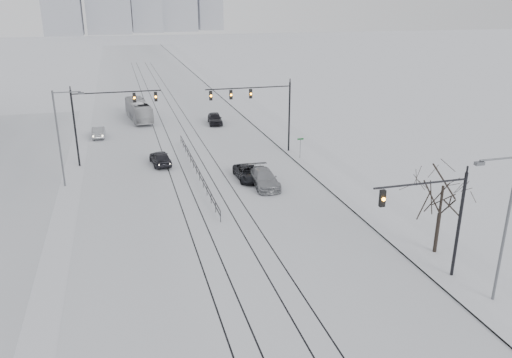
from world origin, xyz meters
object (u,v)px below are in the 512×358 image
at_px(sedan_nb_front, 248,173).
at_px(box_truck, 139,110).
at_px(traffic_mast_near, 438,214).
at_px(bare_tree, 442,193).
at_px(sedan_sb_inner, 160,158).
at_px(sedan_sb_outer, 99,132).
at_px(sedan_nb_far, 215,119).
at_px(sedan_nb_right, 264,179).

relative_size(sedan_nb_front, box_truck, 0.46).
relative_size(traffic_mast_near, bare_tree, 1.15).
xyz_separation_m(sedan_sb_inner, sedan_sb_outer, (-6.56, 13.59, -0.07)).
relative_size(sedan_sb_inner, box_truck, 0.44).
bearing_deg(sedan_sb_inner, box_truck, -93.36).
height_order(traffic_mast_near, box_truck, traffic_mast_near).
relative_size(traffic_mast_near, sedan_nb_far, 1.51).
distance_m(sedan_nb_front, box_truck, 30.47).
bearing_deg(sedan_nb_far, sedan_sb_outer, -163.21).
height_order(sedan_sb_outer, sedan_nb_right, sedan_nb_right).
bearing_deg(bare_tree, sedan_sb_outer, 120.71).
xyz_separation_m(bare_tree, sedan_sb_inner, (-16.39, 25.05, -3.72)).
height_order(sedan_sb_inner, sedan_sb_outer, sedan_sb_inner).
bearing_deg(sedan_sb_inner, sedan_sb_outer, -70.28).
distance_m(traffic_mast_near, sedan_nb_front, 22.42).
bearing_deg(box_truck, sedan_nb_right, 100.79).
bearing_deg(traffic_mast_near, sedan_sb_inner, 116.49).
relative_size(bare_tree, sedan_nb_right, 1.13).
bearing_deg(sedan_nb_right, traffic_mast_near, -73.21).
xyz_separation_m(sedan_sb_outer, sedan_nb_far, (15.72, 3.22, 0.10)).
relative_size(traffic_mast_near, sedan_sb_outer, 1.67).
bearing_deg(sedan_nb_far, bare_tree, -75.00).
distance_m(sedan_sb_inner, sedan_nb_front, 10.39).
bearing_deg(traffic_mast_near, sedan_nb_far, 96.13).
bearing_deg(sedan_sb_outer, box_truck, -121.30).
distance_m(traffic_mast_near, bare_tree, 3.85).
relative_size(bare_tree, sedan_sb_inner, 1.36).
relative_size(bare_tree, box_truck, 0.59).
bearing_deg(bare_tree, box_truck, 110.22).
bearing_deg(box_truck, sedan_sb_outer, 51.12).
height_order(traffic_mast_near, sedan_nb_far, traffic_mast_near).
bearing_deg(sedan_sb_outer, sedan_nb_far, -167.36).
xyz_separation_m(traffic_mast_near, bare_tree, (2.41, 3.00, -0.07)).
relative_size(bare_tree, sedan_nb_far, 1.32).
distance_m(traffic_mast_near, sedan_nb_far, 45.28).
height_order(bare_tree, sedan_nb_front, bare_tree).
xyz_separation_m(bare_tree, sedan_sb_outer, (-22.95, 38.63, -3.80)).
xyz_separation_m(traffic_mast_near, sedan_nb_front, (-6.17, 21.20, -3.91)).
relative_size(sedan_nb_right, sedan_nb_far, 1.16).
relative_size(bare_tree, sedan_sb_outer, 1.45).
distance_m(traffic_mast_near, box_truck, 52.63).
xyz_separation_m(bare_tree, sedan_nb_right, (-7.62, 15.87, -3.71)).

